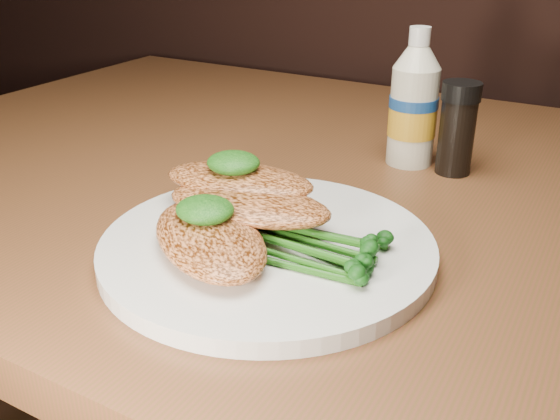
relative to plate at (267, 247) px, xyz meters
The scene contains 9 objects.
plate is the anchor object (origin of this frame).
chicken_front 0.05m from the plate, 126.46° to the right, with size 0.15×0.08×0.02m, color #DA7D45.
chicken_mid 0.04m from the plate, 151.24° to the left, with size 0.15×0.07×0.02m, color #DA7D45.
chicken_back 0.08m from the plate, 142.65° to the left, with size 0.14×0.07×0.02m, color #DA7D45.
pesto_front 0.06m from the plate, 143.90° to the right, with size 0.05×0.04×0.02m, color #073509.
pesto_back 0.09m from the plate, 146.18° to the left, with size 0.05×0.04×0.02m, color #073509.
broccolini_bundle 0.05m from the plate, ahead, with size 0.14×0.11×0.02m, color #1F5813, non-canonical shape.
mayo_bottle 0.28m from the plate, 83.65° to the left, with size 0.05×0.05×0.15m, color beige, non-canonical shape.
pepper_grinder 0.28m from the plate, 72.61° to the left, with size 0.04×0.04×0.10m, color black, non-canonical shape.
Camera 1 is at (0.27, 0.45, 1.01)m, focal length 40.46 mm.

